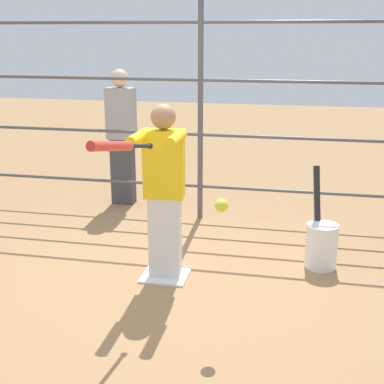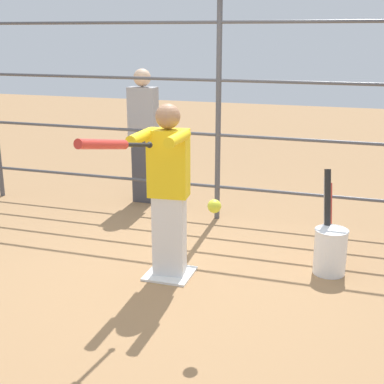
% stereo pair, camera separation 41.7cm
% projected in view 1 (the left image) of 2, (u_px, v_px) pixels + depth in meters
% --- Properties ---
extents(ground_plane, '(24.00, 24.00, 0.00)m').
position_uv_depth(ground_plane, '(166.00, 276.00, 4.75)').
color(ground_plane, '#9E754C').
extents(home_plate, '(0.40, 0.40, 0.02)m').
position_uv_depth(home_plate, '(166.00, 275.00, 4.75)').
color(home_plate, white).
rests_on(home_plate, ground).
extents(fence_backstop, '(5.95, 0.06, 2.56)m').
position_uv_depth(fence_backstop, '(200.00, 108.00, 5.89)').
color(fence_backstop, '#4C4C51').
rests_on(fence_backstop, ground).
extents(batter, '(0.39, 0.53, 1.52)m').
position_uv_depth(batter, '(164.00, 187.00, 4.50)').
color(batter, silver).
rests_on(batter, ground).
extents(baseball_bat_swinging, '(0.17, 0.90, 0.23)m').
position_uv_depth(baseball_bat_swinging, '(117.00, 146.00, 3.49)').
color(baseball_bat_swinging, black).
extents(softball_in_flight, '(0.10, 0.10, 0.10)m').
position_uv_depth(softball_in_flight, '(221.00, 205.00, 3.71)').
color(softball_in_flight, yellow).
extents(bat_bucket, '(0.30, 0.58, 0.91)m').
position_uv_depth(bat_bucket, '(321.00, 240.00, 4.89)').
color(bat_bucket, white).
rests_on(bat_bucket, ground).
extents(bystander_behind_fence, '(0.34, 0.21, 1.66)m').
position_uv_depth(bystander_behind_fence, '(122.00, 135.00, 6.55)').
color(bystander_behind_fence, '#3F3F47').
rests_on(bystander_behind_fence, ground).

